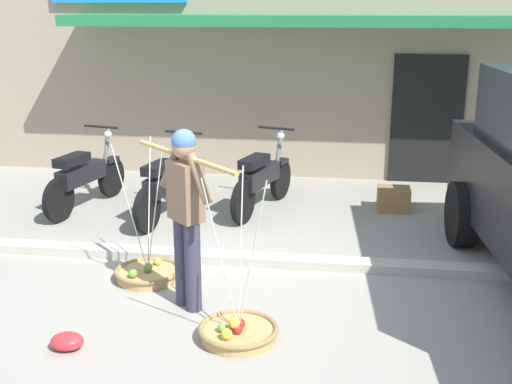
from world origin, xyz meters
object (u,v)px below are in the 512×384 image
Objects in this scene: motorcycle_second_in_row at (169,185)px; motorcycle_third_in_row at (262,179)px; fruit_basket_right_side at (238,331)px; plastic_litter_bag at (67,341)px; motorcycle_nearest_shop at (84,177)px; wooden_crate at (393,199)px; fruit_basket_left_side at (148,273)px; fruit_vendor at (186,207)px.

motorcycle_third_in_row is (1.17, 0.49, 0.00)m from motorcycle_second_in_row.
plastic_litter_bag is (-1.37, -0.36, -0.01)m from fruit_basket_right_side.
motorcycle_nearest_shop is 4.08× the size of wooden_crate.
motorcycle_nearest_shop is 1.28m from motorcycle_second_in_row.
fruit_basket_left_side is 2.63m from motorcycle_third_in_row.
motorcycle_second_in_row is 3.07m from wooden_crate.
plastic_litter_bag is at bearing -99.11° from fruit_basket_left_side.
motorcycle_nearest_shop is at bearing 129.26° from fruit_basket_right_side.
fruit_vendor reaches higher than wooden_crate.
wooden_crate is at bearing 55.57° from plastic_litter_bag.
motorcycle_third_in_row is (2.43, 0.25, 0.00)m from motorcycle_nearest_shop.
motorcycle_second_in_row is (-0.88, 2.51, -0.52)m from fruit_vendor.
motorcycle_second_in_row reaches higher than wooden_crate.
fruit_vendor is at bearing 48.76° from plastic_litter_bag.
wooden_crate is at bearing 45.99° from fruit_basket_left_side.
motorcycle_third_in_row is at bearing 22.83° from motorcycle_second_in_row.
fruit_vendor reaches higher than motorcycle_second_in_row.
motorcycle_nearest_shop is (-1.57, 2.20, 0.38)m from fruit_basket_left_side.
wooden_crate is at bearing 7.27° from motorcycle_nearest_shop.
plastic_litter_bag is at bearing -88.77° from motorcycle_second_in_row.
plastic_litter_bag is 5.10m from wooden_crate.
fruit_basket_left_side is 3.81m from wooden_crate.
fruit_vendor is at bearing -52.18° from motorcycle_nearest_shop.
motorcycle_third_in_row is 4.09m from plastic_litter_bag.
motorcycle_third_in_row reaches higher than wooden_crate.
fruit_basket_left_side is 5.18× the size of plastic_litter_bag.
fruit_vendor is 3.97m from wooden_crate.
fruit_vendor is 0.94× the size of motorcycle_second_in_row.
fruit_basket_left_side is 2.02m from motorcycle_second_in_row.
fruit_basket_left_side is 0.82× the size of motorcycle_third_in_row.
wooden_crate is (2.95, 0.78, -0.29)m from motorcycle_second_in_row.
plastic_litter_bag is at bearing -165.19° from fruit_basket_right_side.
fruit_basket_right_side reaches higher than wooden_crate.
motorcycle_third_in_row is at bearing 84.47° from fruit_vendor.
fruit_vendor is 1.20m from fruit_basket_left_side.
motorcycle_second_in_row is at bearing 115.19° from fruit_basket_right_side.
motorcycle_nearest_shop is (-2.70, 3.30, 0.38)m from fruit_basket_right_side.
fruit_basket_left_side is at bearing 135.80° from fruit_basket_right_side.
fruit_basket_right_side is at bearing 14.81° from plastic_litter_bag.
plastic_litter_bag is (-1.09, -3.92, -0.38)m from motorcycle_third_in_row.
motorcycle_nearest_shop and motorcycle_third_in_row have the same top height.
fruit_vendor is at bearing -70.76° from motorcycle_second_in_row.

